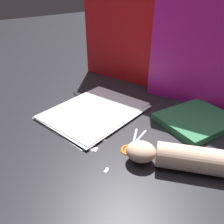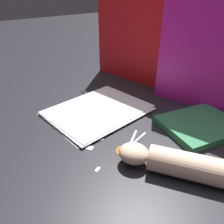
% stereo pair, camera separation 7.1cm
% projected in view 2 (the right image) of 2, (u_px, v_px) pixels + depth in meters
% --- Properties ---
extents(ground_plane, '(6.00, 6.00, 0.00)m').
position_uv_depth(ground_plane, '(111.00, 125.00, 0.75)').
color(ground_plane, black).
extents(backdrop_panel_left, '(0.51, 0.07, 0.52)m').
position_uv_depth(backdrop_panel_left, '(140.00, 27.00, 0.97)').
color(backdrop_panel_left, red).
rests_on(backdrop_panel_left, ground_plane).
extents(paper_stack, '(0.29, 0.37, 0.01)m').
position_uv_depth(paper_stack, '(98.00, 111.00, 0.83)').
color(paper_stack, white).
rests_on(paper_stack, ground_plane).
extents(book_closed, '(0.26, 0.29, 0.02)m').
position_uv_depth(book_closed, '(200.00, 125.00, 0.73)').
color(book_closed, '#2D7247').
rests_on(book_closed, ground_plane).
extents(scissors, '(0.09, 0.15, 0.01)m').
position_uv_depth(scissors, '(129.00, 147.00, 0.65)').
color(scissors, silver).
rests_on(scissors, ground_plane).
extents(hand_forearm, '(0.32, 0.22, 0.07)m').
position_uv_depth(hand_forearm, '(185.00, 165.00, 0.54)').
color(hand_forearm, beige).
rests_on(hand_forearm, ground_plane).
extents(paper_scrap_near, '(0.01, 0.02, 0.00)m').
position_uv_depth(paper_scrap_near, '(98.00, 169.00, 0.57)').
color(paper_scrap_near, white).
rests_on(paper_scrap_near, ground_plane).
extents(paper_scrap_mid, '(0.01, 0.01, 0.00)m').
position_uv_depth(paper_scrap_mid, '(101.00, 139.00, 0.68)').
color(paper_scrap_mid, white).
rests_on(paper_scrap_mid, ground_plane).
extents(paper_scrap_far, '(0.03, 0.03, 0.00)m').
position_uv_depth(paper_scrap_far, '(89.00, 147.00, 0.65)').
color(paper_scrap_far, white).
rests_on(paper_scrap_far, ground_plane).
extents(pen, '(0.15, 0.05, 0.01)m').
position_uv_depth(pen, '(88.00, 97.00, 0.94)').
color(pen, black).
rests_on(pen, ground_plane).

